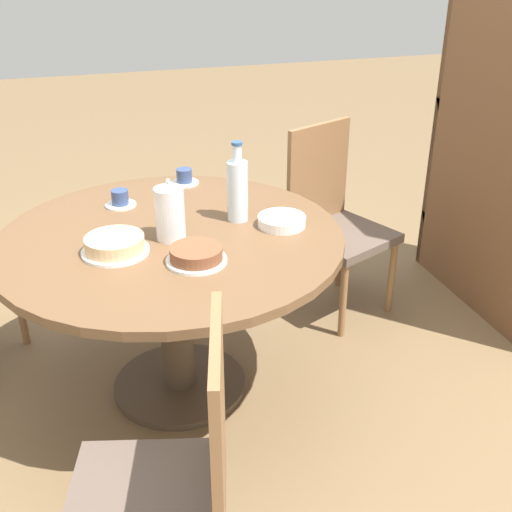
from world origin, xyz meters
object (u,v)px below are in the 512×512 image
coffee_pot (169,212)px  cup_a (120,199)px  cake_main (115,245)px  chair_a (171,482)px  chair_b (334,219)px  cake_second (196,255)px  water_bottle (237,189)px  cup_b (184,178)px

coffee_pot → cup_a: bearing=-159.4°
coffee_pot → cake_main: size_ratio=0.98×
chair_a → cake_main: (-0.90, -0.02, 0.27)m
chair_b → cup_a: bearing=162.7°
chair_a → chair_b: (-1.45, 1.09, 0.00)m
chair_b → cake_second: size_ratio=4.35×
cup_a → water_bottle: bearing=56.8°
water_bottle → cake_second: bearing=-37.2°
cup_b → cup_a: bearing=-59.7°
chair_a → cup_a: 1.37m
cake_second → cup_b: (-0.78, 0.12, 0.00)m
coffee_pot → cake_main: bearing=-74.2°
chair_a → cake_second: bearing=176.9°
chair_b → cup_a: chair_b is taller
chair_a → cake_main: chair_a is taller
chair_b → coffee_pot: 1.08m
cake_second → cup_b: 0.79m
chair_a → cake_main: 0.94m
cup_a → chair_b: bearing=95.9°
chair_a → cake_main: bearing=-163.5°
coffee_pot → cup_b: 0.59m
cup_a → cup_b: (-0.18, 0.31, 0.00)m
cake_second → cup_a: size_ratio=1.66×
cake_main → cake_second: size_ratio=1.13×
coffee_pot → cup_b: coffee_pot is taller
water_bottle → cup_b: (-0.47, -0.12, -0.10)m
water_bottle → cup_b: water_bottle is taller
coffee_pot → water_bottle: water_bottle is taller
cake_second → cup_a: cup_a is taller
cup_a → cup_b: same height
chair_a → coffee_pot: (-0.96, 0.19, 0.35)m
coffee_pot → cake_main: (0.06, -0.21, -0.08)m
cup_b → chair_a: bearing=-13.2°
chair_a → chair_b: 1.81m
water_bottle → coffee_pot: bearing=-71.5°
chair_b → cup_b: (-0.07, -0.73, 0.27)m
cake_second → cup_b: bearing=171.5°
chair_a → cake_second: 0.82m
chair_a → cup_a: size_ratio=7.24×
coffee_pot → water_bottle: size_ratio=0.74×
cup_a → cup_b: size_ratio=1.00×
coffee_pot → cup_a: (-0.38, -0.14, -0.08)m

